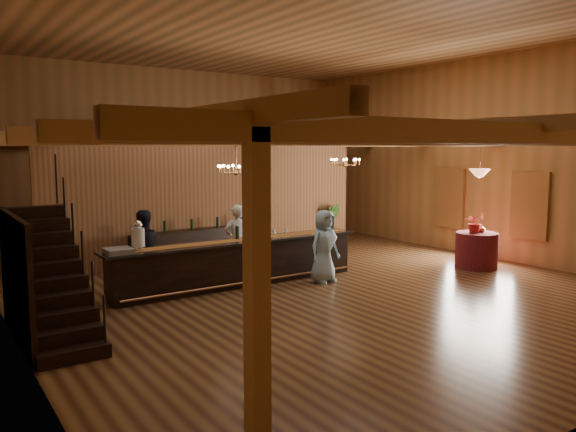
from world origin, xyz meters
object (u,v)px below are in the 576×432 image
staff_second (143,250)px  chandelier_right (345,161)px  raffle_drum (323,225)px  floor_plant (329,225)px  tasting_bar (239,262)px  beverage_dispenser (138,236)px  chandelier_left (236,168)px  pendant_lamp (480,173)px  round_table (476,250)px  bartender (237,241)px  guest (324,246)px  backbar_shelf (192,248)px

staff_second → chandelier_right: bearing=-179.9°
raffle_drum → floor_plant: bearing=49.9°
tasting_bar → beverage_dispenser: bearing=178.7°
floor_plant → raffle_drum: bearing=-130.1°
raffle_drum → chandelier_left: (-2.18, 0.33, 1.38)m
chandelier_left → pendant_lamp: 6.11m
round_table → chandelier_left: chandelier_left is taller
tasting_bar → bartender: size_ratio=3.54×
tasting_bar → beverage_dispenser: 2.37m
staff_second → beverage_dispenser: bearing=60.6°
beverage_dispenser → guest: guest is taller
raffle_drum → chandelier_right: (1.79, 1.35, 1.47)m
tasting_bar → backbar_shelf: 2.52m
round_table → chandelier_right: 4.17m
backbar_shelf → pendant_lamp: pendant_lamp is taller
backbar_shelf → floor_plant: size_ratio=2.47×
round_table → chandelier_left: bearing=160.5°
beverage_dispenser → staff_second: staff_second is taller
chandelier_left → bartender: bearing=61.6°
chandelier_right → guest: bearing=-137.7°
beverage_dispenser → floor_plant: 7.37m
backbar_shelf → pendant_lamp: 7.49m
chandelier_left → bartender: chandelier_left is taller
pendant_lamp → guest: bearing=167.4°
tasting_bar → raffle_drum: bearing=-1.2°
raffle_drum → round_table: size_ratio=0.33×
tasting_bar → beverage_dispenser: (-2.24, 0.03, 0.78)m
beverage_dispenser → chandelier_left: (2.36, 0.28, 1.27)m
staff_second → guest: 3.97m
chandelier_left → guest: bearing=-34.6°
raffle_drum → guest: guest is taller
beverage_dispenser → pendant_lamp: bearing=-12.3°
pendant_lamp → bartender: size_ratio=0.53×
beverage_dispenser → tasting_bar: bearing=-0.7°
tasting_bar → floor_plant: floor_plant is taller
raffle_drum → round_table: bearing=-25.6°
raffle_drum → staff_second: (-4.19, 0.82, -0.32)m
tasting_bar → raffle_drum: 2.40m
pendant_lamp → chandelier_left: bearing=160.5°
chandelier_right → floor_plant: size_ratio=0.60×
chandelier_left → bartender: (0.26, 0.47, -1.71)m
round_table → tasting_bar: bearing=163.5°
backbar_shelf → tasting_bar: bearing=-100.3°
raffle_drum → backbar_shelf: 3.49m
round_table → staff_second: staff_second is taller
raffle_drum → floor_plant: size_ratio=0.25×
beverage_dispenser → raffle_drum: 4.54m
tasting_bar → round_table: size_ratio=5.79×
pendant_lamp → bartender: bearing=155.4°
raffle_drum → chandelier_right: size_ratio=0.43×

